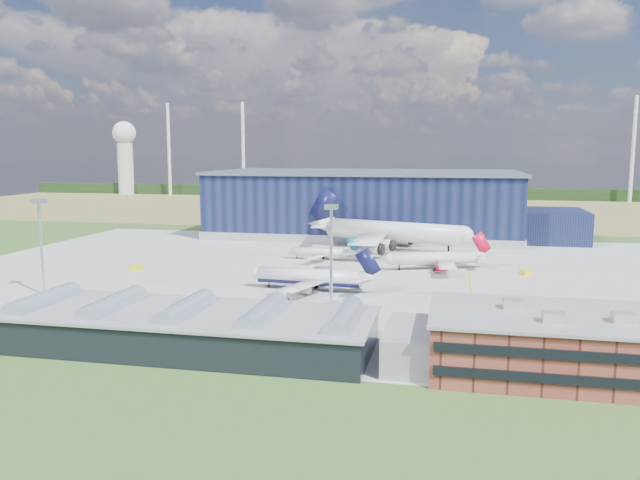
{
  "coord_description": "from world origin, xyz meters",
  "views": [
    {
      "loc": [
        35.18,
        -158.64,
        34.25
      ],
      "look_at": [
        -0.39,
        7.02,
        9.91
      ],
      "focal_mm": 35.0,
      "sensor_mm": 36.0,
      "label": 1
    }
  ],
  "objects_px": {
    "gse_cart_b": "(329,249)",
    "gse_van_c": "(334,303)",
    "hangar": "(373,206)",
    "airliner_red": "(434,252)",
    "car_b": "(248,327)",
    "ops_building": "(581,344)",
    "gse_tug_a": "(136,268)",
    "gse_van_a": "(409,317)",
    "gse_tug_c": "(525,272)",
    "airliner_regional": "(320,248)",
    "car_a": "(281,298)",
    "light_mast_west": "(40,231)",
    "gse_tug_b": "(306,327)",
    "light_mast_center": "(331,240)",
    "airliner_widebody": "(394,221)",
    "gse_cart_a": "(366,256)",
    "airliner_navy": "(309,269)",
    "airstair": "(201,309)"
  },
  "relations": [
    {
      "from": "gse_cart_b",
      "to": "gse_van_c",
      "type": "height_order",
      "value": "gse_van_c"
    },
    {
      "from": "gse_van_c",
      "to": "hangar",
      "type": "bearing_deg",
      "value": 23.64
    },
    {
      "from": "airliner_red",
      "to": "car_b",
      "type": "height_order",
      "value": "airliner_red"
    },
    {
      "from": "ops_building",
      "to": "gse_tug_a",
      "type": "bearing_deg",
      "value": 150.06
    },
    {
      "from": "gse_van_a",
      "to": "gse_tug_c",
      "type": "xyz_separation_m",
      "value": [
        28.27,
        55.18,
        -0.34
      ]
    },
    {
      "from": "ops_building",
      "to": "gse_tug_a",
      "type": "distance_m",
      "value": 125.37
    },
    {
      "from": "airliner_red",
      "to": "gse_cart_b",
      "type": "height_order",
      "value": "airliner_red"
    },
    {
      "from": "airliner_regional",
      "to": "hangar",
      "type": "bearing_deg",
      "value": -94.7
    },
    {
      "from": "car_a",
      "to": "light_mast_west",
      "type": "bearing_deg",
      "value": 96.91
    },
    {
      "from": "gse_tug_b",
      "to": "car_a",
      "type": "relative_size",
      "value": 0.75
    },
    {
      "from": "airliner_regional",
      "to": "light_mast_center",
      "type": "bearing_deg",
      "value": 107.16
    },
    {
      "from": "airliner_widebody",
      "to": "gse_van_a",
      "type": "distance_m",
      "value": 91.54
    },
    {
      "from": "car_a",
      "to": "ops_building",
      "type": "bearing_deg",
      "value": -121.07
    },
    {
      "from": "ops_building",
      "to": "gse_cart_a",
      "type": "relative_size",
      "value": 13.64
    },
    {
      "from": "light_mast_center",
      "to": "airliner_navy",
      "type": "xyz_separation_m",
      "value": [
        -9.07,
        18.0,
        -9.92
      ]
    },
    {
      "from": "gse_cart_a",
      "to": "light_mast_center",
      "type": "bearing_deg",
      "value": -89.61
    },
    {
      "from": "hangar",
      "to": "gse_van_c",
      "type": "bearing_deg",
      "value": -86.5
    },
    {
      "from": "airliner_regional",
      "to": "gse_van_a",
      "type": "bearing_deg",
      "value": 119.09
    },
    {
      "from": "airliner_regional",
      "to": "car_b",
      "type": "bearing_deg",
      "value": 94.93
    },
    {
      "from": "hangar",
      "to": "car_b",
      "type": "bearing_deg",
      "value": -92.19
    },
    {
      "from": "airliner_red",
      "to": "gse_cart_b",
      "type": "relative_size",
      "value": 12.34
    },
    {
      "from": "gse_tug_c",
      "to": "car_a",
      "type": "height_order",
      "value": "gse_tug_c"
    },
    {
      "from": "airstair",
      "to": "gse_cart_b",
      "type": "bearing_deg",
      "value": 76.73
    },
    {
      "from": "airliner_widebody",
      "to": "airliner_regional",
      "type": "relative_size",
      "value": 2.6
    },
    {
      "from": "gse_tug_b",
      "to": "light_mast_center",
      "type": "bearing_deg",
      "value": 116.16
    },
    {
      "from": "hangar",
      "to": "car_a",
      "type": "height_order",
      "value": "hangar"
    },
    {
      "from": "airliner_regional",
      "to": "car_b",
      "type": "distance_m",
      "value": 78.94
    },
    {
      "from": "hangar",
      "to": "gse_tug_b",
      "type": "xyz_separation_m",
      "value": [
        5.25,
        -140.17,
        -11.02
      ]
    },
    {
      "from": "light_mast_west",
      "to": "car_a",
      "type": "distance_m",
      "value": 59.39
    },
    {
      "from": "ops_building",
      "to": "airliner_regional",
      "type": "bearing_deg",
      "value": 123.71
    },
    {
      "from": "hangar",
      "to": "airliner_red",
      "type": "distance_m",
      "value": 78.0
    },
    {
      "from": "gse_van_c",
      "to": "light_mast_west",
      "type": "bearing_deg",
      "value": 111.96
    },
    {
      "from": "ops_building",
      "to": "gse_van_c",
      "type": "relative_size",
      "value": 10.49
    },
    {
      "from": "ops_building",
      "to": "gse_van_a",
      "type": "relative_size",
      "value": 9.54
    },
    {
      "from": "airliner_red",
      "to": "airliner_regional",
      "type": "relative_size",
      "value": 1.35
    },
    {
      "from": "gse_van_a",
      "to": "light_mast_west",
      "type": "bearing_deg",
      "value": 108.02
    },
    {
      "from": "gse_cart_b",
      "to": "airstair",
      "type": "xyz_separation_m",
      "value": [
        -9.03,
        -90.8,
        0.98
      ]
    },
    {
      "from": "airliner_navy",
      "to": "airliner_red",
      "type": "xyz_separation_m",
      "value": [
        29.15,
        34.0,
        -0.2
      ]
    },
    {
      "from": "light_mast_west",
      "to": "car_a",
      "type": "xyz_separation_m",
      "value": [
        57.2,
        6.04,
        -14.81
      ]
    },
    {
      "from": "gse_van_a",
      "to": "airstair",
      "type": "bearing_deg",
      "value": 118.63
    },
    {
      "from": "hangar",
      "to": "gse_tug_b",
      "type": "height_order",
      "value": "hangar"
    },
    {
      "from": "airliner_widebody",
      "to": "airstair",
      "type": "relative_size",
      "value": 12.9
    },
    {
      "from": "light_mast_west",
      "to": "gse_van_a",
      "type": "height_order",
      "value": "light_mast_west"
    },
    {
      "from": "hangar",
      "to": "car_a",
      "type": "xyz_separation_m",
      "value": [
        -5.61,
        -118.76,
        -10.99
      ]
    },
    {
      "from": "ops_building",
      "to": "gse_tug_a",
      "type": "height_order",
      "value": "ops_building"
    },
    {
      "from": "gse_tug_b",
      "to": "gse_van_c",
      "type": "bearing_deg",
      "value": 116.06
    },
    {
      "from": "light_mast_center",
      "to": "hangar",
      "type": "bearing_deg",
      "value": 93.3
    },
    {
      "from": "gse_van_a",
      "to": "airliner_widebody",
      "type": "bearing_deg",
      "value": 28.97
    },
    {
      "from": "gse_cart_b",
      "to": "car_a",
      "type": "distance_m",
      "value": 74.22
    },
    {
      "from": "hangar",
      "to": "gse_tug_a",
      "type": "relative_size",
      "value": 38.19
    }
  ]
}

